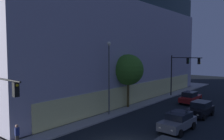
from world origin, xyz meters
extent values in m
cube|color=#4C4C51|center=(14.79, 18.86, 0.07)|extent=(39.52, 22.91, 0.15)
cube|color=#F6F095|center=(14.79, 7.80, 1.47)|extent=(35.21, 0.60, 2.63)
cube|color=#A3A0B4|center=(14.79, 18.86, 7.24)|extent=(39.12, 22.51, 14.19)
cube|color=#1D3439|center=(14.79, 18.86, 16.03)|extent=(38.34, 22.06, 3.38)
cylinder|color=black|center=(-6.42, 4.68, 5.46)|extent=(0.29, 4.01, 0.12)
cube|color=black|center=(-6.48, 3.28, 4.96)|extent=(0.33, 0.33, 0.90)
sphere|color=yellow|center=(-6.49, 3.10, 5.24)|extent=(0.18, 0.18, 0.18)
cylinder|color=black|center=(21.98, 6.27, 3.44)|extent=(0.18, 0.18, 6.57)
cylinder|color=black|center=(21.93, 3.80, 6.36)|extent=(0.22, 4.94, 0.12)
cube|color=black|center=(21.93, 3.56, 5.86)|extent=(0.33, 0.33, 0.90)
sphere|color=green|center=(21.92, 3.38, 5.86)|extent=(0.18, 0.18, 0.18)
cube|color=black|center=(21.89, 1.83, 5.86)|extent=(0.33, 0.33, 0.90)
sphere|color=yellow|center=(21.89, 1.65, 5.58)|extent=(0.18, 0.18, 0.18)
cylinder|color=#535353|center=(6.47, 6.68, 4.09)|extent=(0.16, 0.16, 7.88)
sphere|color=#F9EFC6|center=(6.47, 6.68, 8.18)|extent=(0.44, 0.44, 0.44)
cylinder|color=brown|center=(10.76, 7.04, 1.77)|extent=(0.31, 0.31, 3.24)
sphere|color=#3A7320|center=(10.76, 7.04, 4.98)|extent=(3.96, 3.96, 3.96)
cylinder|color=#4C473D|center=(-4.82, 6.25, 0.57)|extent=(0.14, 0.14, 0.85)
cylinder|color=navy|center=(-4.90, 6.22, 1.29)|extent=(0.36, 0.36, 0.58)
sphere|color=tan|center=(-4.90, 6.22, 1.70)|extent=(0.24, 0.24, 0.24)
cube|color=slate|center=(6.38, -1.57, 0.72)|extent=(4.52, 2.06, 0.74)
cube|color=black|center=(6.71, -1.59, 1.38)|extent=(2.48, 1.79, 0.58)
cube|color=#F9F4CC|center=(4.18, -2.04, 0.72)|extent=(0.13, 0.20, 0.12)
cube|color=#F9F4CC|center=(4.23, -0.92, 0.72)|extent=(0.13, 0.20, 0.12)
cylinder|color=black|center=(4.96, -2.45, 0.35)|extent=(0.71, 0.27, 0.70)
cylinder|color=black|center=(5.04, -0.58, 0.35)|extent=(0.71, 0.27, 0.70)
cylinder|color=black|center=(7.71, -2.57, 0.35)|extent=(0.71, 0.27, 0.70)
cylinder|color=black|center=(7.79, -0.69, 0.35)|extent=(0.71, 0.27, 0.70)
cube|color=black|center=(12.59, -1.56, 0.67)|extent=(4.21, 2.05, 0.73)
cube|color=black|center=(12.90, -1.57, 1.35)|extent=(2.31, 1.78, 0.63)
cube|color=#F9F4CC|center=(10.55, -2.02, 0.67)|extent=(0.13, 0.21, 0.12)
cube|color=#F9F4CC|center=(10.61, -0.90, 0.67)|extent=(0.13, 0.21, 0.12)
cylinder|color=black|center=(11.27, -2.42, 0.30)|extent=(0.61, 0.27, 0.60)
cylinder|color=black|center=(11.36, -0.57, 0.30)|extent=(0.61, 0.27, 0.60)
cylinder|color=black|center=(13.82, -2.55, 0.30)|extent=(0.61, 0.27, 0.60)
cylinder|color=black|center=(13.91, -0.69, 0.30)|extent=(0.61, 0.27, 0.60)
cube|color=maroon|center=(18.63, 1.78, 0.69)|extent=(4.54, 1.75, 0.67)
cube|color=black|center=(18.29, 1.78, 1.35)|extent=(2.07, 1.57, 0.66)
cube|color=#F9F4CC|center=(20.85, 2.29, 0.69)|extent=(0.12, 0.20, 0.12)
cube|color=#F9F4CC|center=(20.84, 1.25, 0.69)|extent=(0.12, 0.20, 0.12)
cylinder|color=black|center=(20.04, 2.64, 0.36)|extent=(0.71, 0.24, 0.71)
cylinder|color=black|center=(20.03, 0.90, 0.36)|extent=(0.71, 0.24, 0.71)
cylinder|color=black|center=(17.23, 2.65, 0.36)|extent=(0.71, 0.24, 0.71)
cylinder|color=black|center=(17.22, 0.92, 0.36)|extent=(0.71, 0.24, 0.71)
camera|label=1|loc=(-13.69, -10.07, 7.22)|focal=37.38mm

